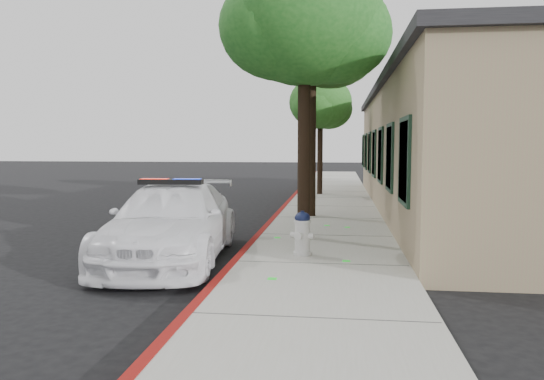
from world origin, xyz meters
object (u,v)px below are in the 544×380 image
(fire_hydrant, at_px, (302,233))
(street_tree_near, at_px, (305,25))
(street_tree_far, at_px, (321,105))
(police_car, at_px, (172,223))
(clapboard_building, at_px, (484,149))
(street_tree_mid, at_px, (312,39))

(fire_hydrant, xyz_separation_m, street_tree_near, (-0.10, 1.93, 4.33))
(street_tree_near, height_order, street_tree_far, street_tree_near)
(police_car, bearing_deg, fire_hydrant, -1.58)
(police_car, height_order, street_tree_near, street_tree_near)
(fire_hydrant, bearing_deg, street_tree_far, 108.69)
(street_tree_near, bearing_deg, clapboard_building, 48.94)
(street_tree_mid, bearing_deg, police_car, -112.31)
(police_car, bearing_deg, street_tree_near, 35.53)
(street_tree_far, bearing_deg, police_car, -100.69)
(clapboard_building, relative_size, street_tree_mid, 3.04)
(clapboard_building, bearing_deg, street_tree_far, 140.80)
(street_tree_near, relative_size, street_tree_mid, 0.93)
(fire_hydrant, bearing_deg, police_car, -158.71)
(police_car, relative_size, fire_hydrant, 6.21)
(police_car, xyz_separation_m, street_tree_far, (2.44, 12.94, 3.21))
(clapboard_building, distance_m, street_tree_mid, 6.91)
(street_tree_mid, distance_m, street_tree_far, 7.19)
(police_car, relative_size, street_tree_near, 0.83)
(street_tree_near, bearing_deg, street_tree_far, 89.99)
(clapboard_building, bearing_deg, street_tree_mid, -155.52)
(fire_hydrant, xyz_separation_m, street_tree_far, (-0.10, 12.81, 3.38))
(fire_hydrant, distance_m, street_tree_far, 13.25)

